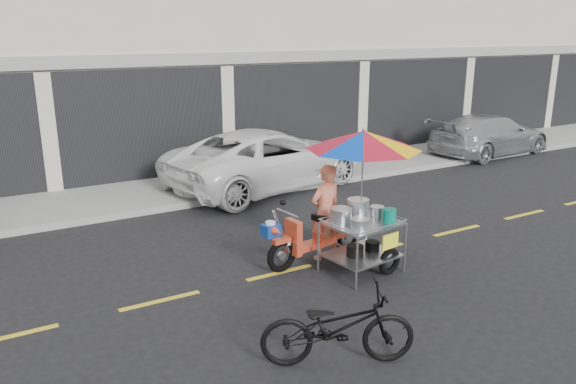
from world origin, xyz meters
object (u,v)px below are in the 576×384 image
white_pickup (268,159)px  near_bicycle (338,327)px  silver_pickup (490,135)px  food_vendor_rig (348,180)px

white_pickup → near_bicycle: white_pickup is taller
silver_pickup → near_bicycle: (-10.77, -7.18, -0.16)m
white_pickup → silver_pickup: white_pickup is taller
white_pickup → food_vendor_rig: food_vendor_rig is taller
silver_pickup → white_pickup: bearing=84.7°
white_pickup → silver_pickup: (7.85, -0.11, -0.09)m
white_pickup → silver_pickup: size_ratio=1.20×
near_bicycle → white_pickup: bearing=3.2°
silver_pickup → near_bicycle: size_ratio=2.42×
silver_pickup → food_vendor_rig: bearing=114.0°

